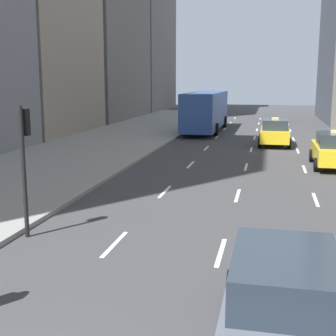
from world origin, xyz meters
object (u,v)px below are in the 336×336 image
city_bus (206,110)px  taxi_second (334,150)px  sedan_black_near (284,300)px  traffic_light_pole (24,150)px  taxi_lead (275,132)px

city_bus → taxi_second: bearing=-60.9°
taxi_second → sedan_black_near: bearing=-99.4°
sedan_black_near → traffic_light_pole: bearing=147.6°
city_bus → sedan_black_near: bearing=-80.1°
taxi_lead → taxi_second: 7.94m
taxi_second → city_bus: size_ratio=0.38×
taxi_lead → taxi_second: (2.80, -7.43, 0.00)m
sedan_black_near → traffic_light_pole: (-6.75, 4.29, 1.54)m
taxi_lead → traffic_light_pole: (-6.75, -20.08, 1.53)m
sedan_black_near → traffic_light_pole: 8.14m
taxi_lead → city_bus: (-5.61, 7.70, 0.91)m
sedan_black_near → city_bus: city_bus is taller
taxi_second → traffic_light_pole: 15.93m
taxi_second → traffic_light_pole: bearing=-127.0°
taxi_second → traffic_light_pole: size_ratio=1.22×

